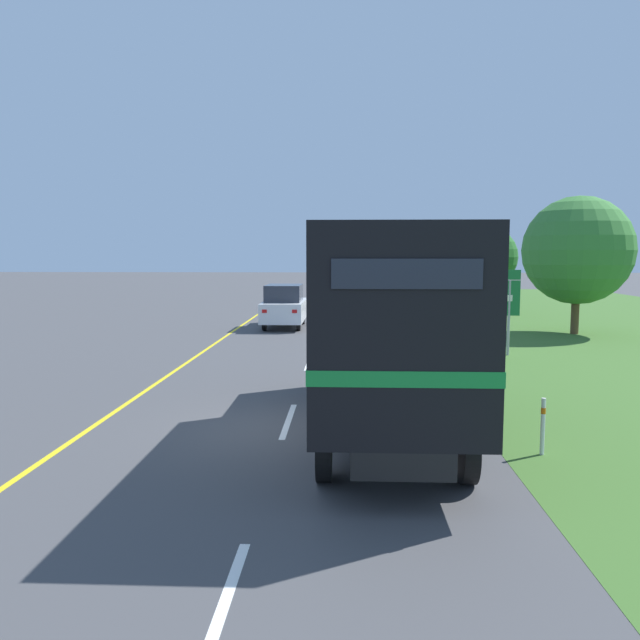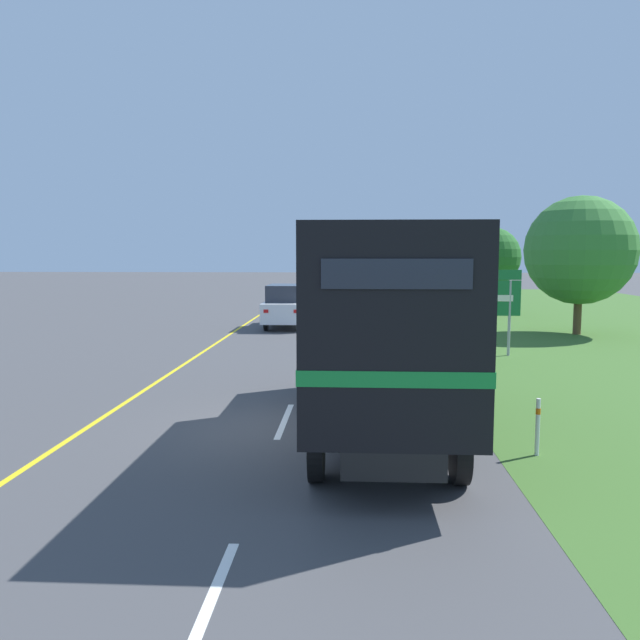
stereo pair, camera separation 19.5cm
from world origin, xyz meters
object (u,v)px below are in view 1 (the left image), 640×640
object	(u,v)px
highway_sign	(486,300)
roadside_tree_far	(466,246)
lead_car_white	(284,306)
delineator_post	(543,425)
lead_car_silver_ahead	(357,293)
roadside_tree_mid	(487,257)
horse_trailer_truck	(386,324)
roadside_tree_near	(578,250)

from	to	relation	value
highway_sign	roadside_tree_far	distance (m)	23.50
lead_car_white	delineator_post	distance (m)	18.68
roadside_tree_far	lead_car_silver_ahead	bearing A→B (deg)	-144.40
roadside_tree_far	lead_car_white	bearing A→B (deg)	-125.07
lead_car_white	roadside_tree_mid	size ratio (longest dim) A/B	0.89
horse_trailer_truck	delineator_post	bearing A→B (deg)	-22.90
roadside_tree_near	roadside_tree_far	size ratio (longest dim) A/B	1.03
roadside_tree_far	roadside_tree_mid	bearing A→B (deg)	-93.72
horse_trailer_truck	delineator_post	size ratio (longest dim) A/B	8.56
lead_car_white	lead_car_silver_ahead	size ratio (longest dim) A/B	1.01
lead_car_white	roadside_tree_far	world-z (taller)	roadside_tree_far
roadside_tree_near	roadside_tree_far	bearing A→B (deg)	93.94
delineator_post	roadside_tree_near	bearing A→B (deg)	68.68
lead_car_silver_ahead	roadside_tree_near	world-z (taller)	roadside_tree_near
highway_sign	roadside_tree_mid	world-z (taller)	roadside_tree_mid
roadside_tree_near	delineator_post	world-z (taller)	roadside_tree_near
horse_trailer_truck	highway_sign	world-z (taller)	horse_trailer_truck
lead_car_silver_ahead	roadside_tree_mid	world-z (taller)	roadside_tree_mid
lead_car_white	roadside_tree_mid	xyz separation A→B (m)	(10.40, 6.47, 2.14)
lead_car_white	highway_sign	distance (m)	10.48
roadside_tree_far	delineator_post	world-z (taller)	roadside_tree_far
horse_trailer_truck	lead_car_white	distance (m)	17.02
lead_car_white	roadside_tree_far	xyz separation A→B (m)	(11.00, 15.67, 2.88)
lead_car_silver_ahead	roadside_tree_near	xyz separation A→B (m)	(8.77, -12.08, 2.52)
roadside_tree_near	roadside_tree_mid	bearing A→B (deg)	102.27
lead_car_white	lead_car_silver_ahead	distance (m)	10.81
lead_car_white	roadside_tree_near	distance (m)	12.58
roadside_tree_mid	delineator_post	size ratio (longest dim) A/B	4.98
horse_trailer_truck	roadside_tree_near	xyz separation A→B (m)	(8.70, 14.79, 1.39)
horse_trailer_truck	roadside_tree_far	world-z (taller)	roadside_tree_far
roadside_tree_near	horse_trailer_truck	bearing A→B (deg)	-120.46
highway_sign	delineator_post	size ratio (longest dim) A/B	2.93
lead_car_silver_ahead	roadside_tree_mid	bearing A→B (deg)	-28.52
lead_car_silver_ahead	roadside_tree_mid	xyz separation A→B (m)	(6.97, -3.79, 2.20)
roadside_tree_near	roadside_tree_mid	xyz separation A→B (m)	(-1.80, 8.29, -0.32)
lead_car_white	highway_sign	bearing A→B (deg)	-45.53
roadside_tree_far	highway_sign	bearing A→B (deg)	-99.06
roadside_tree_near	roadside_tree_far	distance (m)	17.54
lead_car_silver_ahead	roadside_tree_mid	size ratio (longest dim) A/B	0.88
highway_sign	roadside_tree_mid	size ratio (longest dim) A/B	0.59
roadside_tree_far	delineator_post	distance (m)	33.88
roadside_tree_near	delineator_post	size ratio (longest dim) A/B	5.94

